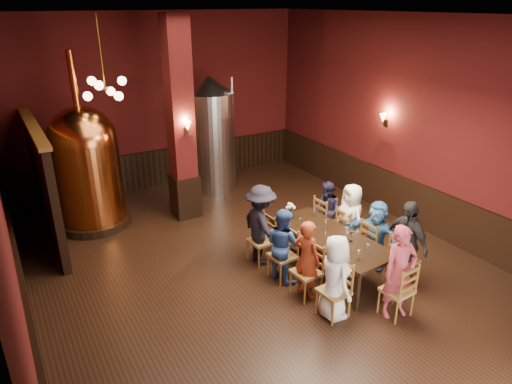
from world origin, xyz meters
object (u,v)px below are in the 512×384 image
person_0 (335,277)px  steel_vessel (211,134)px  copper_kettle (87,166)px  person_2 (283,244)px  rose_vase (291,208)px  dining_table (330,239)px  person_1 (307,259)px

person_0 → steel_vessel: size_ratio=0.48×
person_0 → copper_kettle: (-2.55, 5.33, 0.68)m
person_2 → steel_vessel: size_ratio=0.46×
steel_vessel → rose_vase: 3.90m
dining_table → person_2: bearing=158.8°
dining_table → person_1: person_1 is taller
person_0 → person_2: 1.33m
dining_table → rose_vase: rose_vase is taller
person_0 → person_2: person_0 is taller
person_1 → person_2: size_ratio=1.03×
person_1 → copper_kettle: bearing=14.3°
dining_table → copper_kettle: (-3.33, 4.27, 0.71)m
copper_kettle → steel_vessel: bearing=10.1°
person_0 → person_1: person_0 is taller
person_1 → person_2: 0.66m
rose_vase → person_2: bearing=-133.1°
dining_table → person_2: 0.91m
person_0 → person_1: (-0.05, 0.67, -0.00)m
steel_vessel → person_2: bearing=-100.1°
copper_kettle → rose_vase: 4.56m
person_2 → copper_kettle: size_ratio=0.36×
person_0 → copper_kettle: 5.95m
dining_table → rose_vase: 1.04m
dining_table → steel_vessel: bearing=86.6°
dining_table → rose_vase: bearing=97.2°
dining_table → copper_kettle: bearing=123.9°
person_2 → copper_kettle: (-2.46, 4.00, 0.70)m
person_0 → person_1: size_ratio=1.00×
person_1 → rose_vase: (0.63, 1.38, 0.25)m
person_2 → rose_vase: size_ratio=4.34×
steel_vessel → person_1: bearing=-98.3°
person_1 → steel_vessel: size_ratio=0.48×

